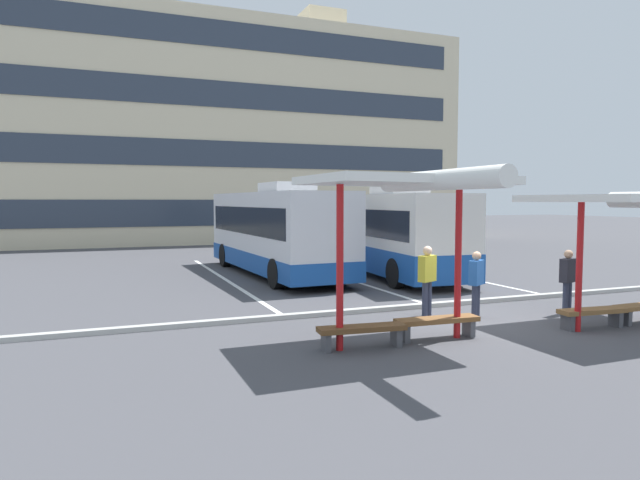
# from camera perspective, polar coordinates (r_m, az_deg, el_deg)

# --- Properties ---
(ground_plane) EXTENTS (160.00, 160.00, 0.00)m
(ground_plane) POSITION_cam_1_polar(r_m,az_deg,el_deg) (14.07, 15.86, -7.94)
(ground_plane) COLOR #47474C
(terminal_building) EXTENTS (34.88, 13.54, 18.18)m
(terminal_building) POSITION_cam_1_polar(r_m,az_deg,el_deg) (44.16, -10.60, 10.27)
(terminal_building) COLOR beige
(terminal_building) RESTS_ON ground
(coach_bus_0) EXTENTS (2.98, 10.14, 3.56)m
(coach_bus_0) POSITION_cam_1_polar(r_m,az_deg,el_deg) (21.73, -4.59, 0.80)
(coach_bus_0) COLOR silver
(coach_bus_0) RESTS_ON ground
(coach_bus_1) EXTENTS (3.30, 10.38, 3.48)m
(coach_bus_1) POSITION_cam_1_polar(r_m,az_deg,el_deg) (22.01, 6.67, 0.64)
(coach_bus_1) COLOR silver
(coach_bus_1) RESTS_ON ground
(lane_stripe_0) EXTENTS (0.16, 14.00, 0.01)m
(lane_stripe_0) POSITION_cam_1_polar(r_m,az_deg,el_deg) (20.60, -9.65, -4.05)
(lane_stripe_0) COLOR white
(lane_stripe_0) RESTS_ON ground
(lane_stripe_1) EXTENTS (0.16, 14.00, 0.01)m
(lane_stripe_1) POSITION_cam_1_polar(r_m,az_deg,el_deg) (21.85, 1.24, -3.53)
(lane_stripe_1) COLOR white
(lane_stripe_1) RESTS_ON ground
(lane_stripe_2) EXTENTS (0.16, 14.00, 0.01)m
(lane_stripe_2) POSITION_cam_1_polar(r_m,az_deg,el_deg) (23.79, 10.65, -2.98)
(lane_stripe_2) COLOR white
(lane_stripe_2) RESTS_ON ground
(waiting_shelter_0) EXTENTS (3.70, 4.46, 3.43)m
(waiting_shelter_0) POSITION_cam_1_polar(r_m,az_deg,el_deg) (10.93, 9.17, 5.55)
(waiting_shelter_0) COLOR red
(waiting_shelter_0) RESTS_ON ground
(bench_0) EXTENTS (1.79, 0.60, 0.45)m
(bench_0) POSITION_cam_1_polar(r_m,az_deg,el_deg) (10.99, 4.32, -9.36)
(bench_0) COLOR brown
(bench_0) RESTS_ON ground
(bench_1) EXTENTS (1.85, 0.52, 0.45)m
(bench_1) POSITION_cam_1_polar(r_m,az_deg,el_deg) (11.95, 11.95, -8.33)
(bench_1) COLOR brown
(bench_1) RESTS_ON ground
(waiting_shelter_1) EXTENTS (3.87, 5.01, 3.09)m
(waiting_shelter_1) POSITION_cam_1_polar(r_m,az_deg,el_deg) (14.27, 30.07, 3.44)
(waiting_shelter_1) COLOR red
(waiting_shelter_1) RESTS_ON ground
(bench_2) EXTENTS (1.65, 0.57, 0.45)m
(bench_2) POSITION_cam_1_polar(r_m,az_deg,el_deg) (14.06, 26.20, -6.82)
(bench_2) COLOR brown
(bench_2) RESTS_ON ground
(platform_kerb) EXTENTS (44.00, 0.24, 0.12)m
(platform_kerb) POSITION_cam_1_polar(r_m,az_deg,el_deg) (15.51, 11.74, -6.53)
(platform_kerb) COLOR #ADADA8
(platform_kerb) RESTS_ON ground
(waiting_passenger_0) EXTENTS (0.52, 0.35, 1.64)m
(waiting_passenger_0) POSITION_cam_1_polar(r_m,az_deg,el_deg) (15.51, 24.13, -3.50)
(waiting_passenger_0) COLOR #33384C
(waiting_passenger_0) RESTS_ON ground
(waiting_passenger_1) EXTENTS (0.55, 0.41, 1.76)m
(waiting_passenger_1) POSITION_cam_1_polar(r_m,az_deg,el_deg) (14.13, 10.97, -3.57)
(waiting_passenger_1) COLOR #33384C
(waiting_passenger_1) RESTS_ON ground
(waiting_passenger_2) EXTENTS (0.52, 0.43, 1.64)m
(waiting_passenger_2) POSITION_cam_1_polar(r_m,az_deg,el_deg) (14.25, 15.77, -3.93)
(waiting_passenger_2) COLOR #33384C
(waiting_passenger_2) RESTS_ON ground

